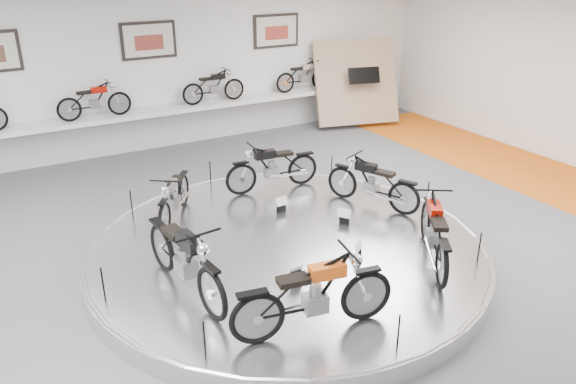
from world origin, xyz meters
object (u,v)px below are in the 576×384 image
display_platform (288,252)px  bike_d (184,257)px  bike_c (174,196)px  bike_a (373,182)px  bike_f (435,232)px  bike_b (272,167)px  shelf (159,112)px  bike_e (314,294)px

display_platform → bike_d: (-1.91, -0.52, 0.70)m
display_platform → bike_c: bike_c is taller
display_platform → bike_a: (2.08, 0.49, 0.62)m
display_platform → bike_d: bearing=-164.8°
bike_a → bike_f: bearing=143.8°
display_platform → bike_f: bearing=-44.5°
display_platform → bike_b: (0.87, 2.11, 0.63)m
bike_c → bike_d: bike_d is taller
bike_d → bike_f: (3.53, -1.07, -0.04)m
bike_f → bike_a: bearing=21.3°
shelf → bike_c: bike_c is taller
bike_a → bike_d: (-4.00, -1.01, 0.08)m
bike_a → bike_c: 3.58m
bike_f → shelf: bearing=45.3°
display_platform → bike_e: bearing=-112.2°
bike_b → bike_e: (-1.74, -4.23, 0.05)m
bike_d → bike_f: 3.69m
bike_c → bike_e: 3.91m
bike_a → bike_f: size_ratio=0.93×
bike_f → display_platform: bearing=79.4°
shelf → bike_a: 6.27m
display_platform → bike_c: size_ratio=4.17×
bike_a → bike_e: 3.94m
shelf → bike_e: (-0.87, -8.53, -0.17)m
bike_c → shelf: bearing=-160.4°
bike_c → bike_f: 4.42m
bike_a → bike_e: (-2.95, -2.62, 0.06)m
bike_e → bike_c: bearing=106.4°
shelf → bike_b: bearing=-78.5°
bike_a → bike_d: 4.12m
bike_c → bike_e: bike_e is taller
bike_a → bike_f: (-0.47, -2.08, 0.03)m
shelf → bike_e: 8.57m
display_platform → bike_b: 2.36m
bike_a → bike_b: bike_b is taller
bike_d → bike_f: size_ratio=1.08×
display_platform → bike_a: size_ratio=3.97×
bike_b → bike_d: 3.83m
shelf → bike_d: (-1.91, -6.92, -0.15)m
display_platform → bike_f: 2.36m
bike_b → shelf: bearing=-72.9°
bike_b → bike_d: bike_d is taller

